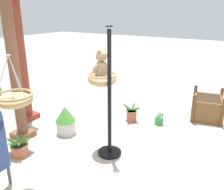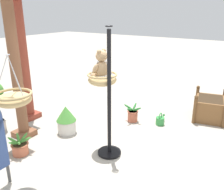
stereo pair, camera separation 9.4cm
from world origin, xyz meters
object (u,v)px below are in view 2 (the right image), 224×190
at_px(display_pole_central, 109,119).
at_px(teddy_bear, 101,66).
at_px(wooden_planter_box, 209,108).
at_px(hanging_basket_with_teddy, 102,79).
at_px(greenhouse_pillar_right, 16,69).
at_px(hanging_basket_left_high, 14,99).
at_px(potted_plant_small_succulent, 133,114).
at_px(potted_plant_bushy_green, 66,119).
at_px(greenhouse_pillar_left, 24,63).
at_px(watering_can, 160,120).
at_px(potted_plant_tall_leafy, 20,147).

xyz_separation_m(display_pole_central, teddy_bear, (0.15, 0.27, 0.91)).
bearing_deg(display_pole_central, wooden_planter_box, -24.14).
bearing_deg(hanging_basket_with_teddy, display_pole_central, -120.96).
bearing_deg(greenhouse_pillar_right, display_pole_central, -77.25).
xyz_separation_m(hanging_basket_left_high, potted_plant_small_succulent, (2.91, -0.30, -1.24)).
distance_m(display_pole_central, potted_plant_bushy_green, 1.31).
height_order(wooden_planter_box, potted_plant_bushy_green, wooden_planter_box).
distance_m(hanging_basket_left_high, greenhouse_pillar_right, 1.64).
bearing_deg(potted_plant_bushy_green, hanging_basket_left_high, -158.69).
bearing_deg(teddy_bear, display_pole_central, -118.64).
distance_m(greenhouse_pillar_left, wooden_planter_box, 4.60).
bearing_deg(display_pole_central, greenhouse_pillar_left, 84.28).
height_order(potted_plant_bushy_green, potted_plant_small_succulent, potted_plant_bushy_green).
bearing_deg(teddy_bear, greenhouse_pillar_right, 109.56).
xyz_separation_m(display_pole_central, potted_plant_bushy_green, (0.17, 1.24, -0.39)).
bearing_deg(wooden_planter_box, display_pole_central, 155.86).
bearing_deg(display_pole_central, greenhouse_pillar_right, 102.75).
bearing_deg(watering_can, wooden_planter_box, -41.61).
distance_m(greenhouse_pillar_right, potted_plant_small_succulent, 2.81).
distance_m(hanging_basket_left_high, potted_plant_small_succulent, 3.17).
height_order(hanging_basket_with_teddy, watering_can, hanging_basket_with_teddy).
xyz_separation_m(teddy_bear, wooden_planter_box, (2.51, -1.47, -1.33)).
distance_m(teddy_bear, potted_plant_small_succulent, 1.96).
relative_size(display_pole_central, potted_plant_tall_leafy, 5.14).
relative_size(display_pole_central, hanging_basket_with_teddy, 4.02).
height_order(potted_plant_tall_leafy, potted_plant_small_succulent, potted_plant_small_succulent).
height_order(display_pole_central, teddy_bear, display_pole_central).
bearing_deg(greenhouse_pillar_left, potted_plant_small_succulent, -61.61).
xyz_separation_m(greenhouse_pillar_right, potted_plant_tall_leafy, (-0.50, -0.53, -1.32)).
bearing_deg(teddy_bear, wooden_planter_box, -30.30).
relative_size(wooden_planter_box, potted_plant_small_succulent, 2.11).
distance_m(wooden_planter_box, potted_plant_tall_leafy, 4.42).
bearing_deg(hanging_basket_left_high, potted_plant_small_succulent, -5.94).
distance_m(hanging_basket_left_high, wooden_planter_box, 4.61).
bearing_deg(hanging_basket_left_high, wooden_planter_box, -23.86).
height_order(teddy_bear, potted_plant_small_succulent, teddy_bear).
bearing_deg(potted_plant_bushy_green, display_pole_central, -97.72).
height_order(greenhouse_pillar_right, potted_plant_bushy_green, greenhouse_pillar_right).
xyz_separation_m(greenhouse_pillar_right, wooden_planter_box, (3.09, -3.11, -1.18)).
xyz_separation_m(hanging_basket_left_high, wooden_planter_box, (4.09, -1.81, -1.13)).
distance_m(hanging_basket_left_high, greenhouse_pillar_left, 2.58).
bearing_deg(potted_plant_small_succulent, hanging_basket_with_teddy, -177.27).
bearing_deg(greenhouse_pillar_right, watering_can, -46.66).
bearing_deg(potted_plant_tall_leafy, greenhouse_pillar_right, 46.90).
height_order(potted_plant_tall_leafy, watering_can, potted_plant_tall_leafy).
bearing_deg(potted_plant_small_succulent, greenhouse_pillar_left, 118.39).
bearing_deg(greenhouse_pillar_right, potted_plant_bushy_green, -48.44).
bearing_deg(watering_can, hanging_basket_with_teddy, 159.53).
relative_size(greenhouse_pillar_right, potted_plant_small_succulent, 6.32).
bearing_deg(potted_plant_small_succulent, watering_can, -72.59).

